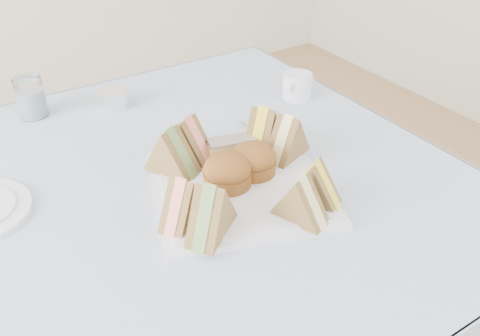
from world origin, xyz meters
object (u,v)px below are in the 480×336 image
serving_plate (240,188)px  water_glass (31,97)px  creamer_jug (297,86)px  table (192,313)px

serving_plate → water_glass: bearing=134.9°
water_glass → creamer_jug: bearing=-23.7°
table → water_glass: size_ratio=9.73×
water_glass → creamer_jug: size_ratio=1.31×
serving_plate → creamer_jug: (0.33, 0.25, 0.03)m
table → serving_plate: 0.40m
creamer_jug → water_glass: bearing=132.6°
table → water_glass: (-0.17, 0.42, 0.42)m
table → creamer_jug: (0.40, 0.16, 0.41)m
table → serving_plate: (0.08, -0.09, 0.38)m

